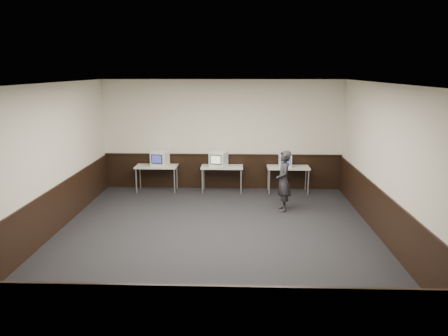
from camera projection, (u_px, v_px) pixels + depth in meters
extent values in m
plane|color=black|center=(215.00, 238.00, 9.21)|extent=(8.00, 8.00, 0.00)
plane|color=white|center=(215.00, 84.00, 8.50)|extent=(8.00, 8.00, 0.00)
plane|color=silver|center=(223.00, 135.00, 12.75)|extent=(7.00, 0.00, 7.00)
plane|color=silver|center=(195.00, 238.00, 4.95)|extent=(7.00, 0.00, 7.00)
plane|color=silver|center=(45.00, 162.00, 8.98)|extent=(0.00, 8.00, 8.00)
plane|color=silver|center=(389.00, 165.00, 8.73)|extent=(0.00, 8.00, 8.00)
cube|color=black|center=(223.00, 172.00, 12.98)|extent=(6.98, 0.04, 1.00)
cube|color=black|center=(197.00, 323.00, 5.22)|extent=(6.98, 0.04, 1.00)
cube|color=black|center=(51.00, 213.00, 9.22)|extent=(0.04, 7.98, 1.00)
cube|color=black|center=(384.00, 217.00, 8.98)|extent=(0.04, 7.98, 1.00)
cube|color=black|center=(223.00, 155.00, 12.84)|extent=(6.98, 0.06, 0.04)
cube|color=silver|center=(157.00, 166.00, 12.62)|extent=(1.20, 0.60, 0.04)
cylinder|color=#999999|center=(136.00, 181.00, 12.48)|extent=(0.04, 0.04, 0.71)
cylinder|color=#999999|center=(174.00, 181.00, 12.44)|extent=(0.04, 0.04, 0.71)
cylinder|color=#999999|center=(140.00, 177.00, 12.97)|extent=(0.04, 0.04, 0.71)
cylinder|color=#999999|center=(177.00, 177.00, 12.93)|extent=(0.04, 0.04, 0.71)
cube|color=silver|center=(222.00, 167.00, 12.55)|extent=(1.20, 0.60, 0.04)
cylinder|color=#999999|center=(202.00, 181.00, 12.41)|extent=(0.04, 0.04, 0.71)
cylinder|color=#999999|center=(241.00, 182.00, 12.37)|extent=(0.04, 0.04, 0.71)
cylinder|color=#999999|center=(204.00, 177.00, 12.90)|extent=(0.04, 0.04, 0.71)
cylinder|color=#999999|center=(241.00, 178.00, 12.86)|extent=(0.04, 0.04, 0.71)
cube|color=silver|center=(288.00, 167.00, 12.49)|extent=(1.20, 0.60, 0.04)
cylinder|color=#999999|center=(269.00, 182.00, 12.35)|extent=(0.04, 0.04, 0.71)
cylinder|color=#999999|center=(308.00, 182.00, 12.31)|extent=(0.04, 0.04, 0.71)
cylinder|color=#999999|center=(268.00, 178.00, 12.83)|extent=(0.04, 0.04, 0.71)
cylinder|color=#999999|center=(306.00, 178.00, 12.80)|extent=(0.04, 0.04, 0.71)
cube|color=white|center=(160.00, 158.00, 12.56)|extent=(0.53, 0.54, 0.44)
cube|color=black|center=(157.00, 159.00, 12.34)|extent=(0.33, 0.09, 0.26)
cube|color=#323A96|center=(157.00, 159.00, 12.33)|extent=(0.28, 0.06, 0.22)
cube|color=white|center=(219.00, 159.00, 12.47)|extent=(0.56, 0.57, 0.44)
cube|color=black|center=(216.00, 160.00, 12.25)|extent=(0.32, 0.11, 0.26)
cube|color=beige|center=(216.00, 160.00, 12.24)|extent=(0.28, 0.09, 0.22)
cube|color=white|center=(285.00, 161.00, 12.42)|extent=(0.35, 0.37, 0.35)
cube|color=black|center=(286.00, 162.00, 12.23)|extent=(0.26, 0.02, 0.21)
cube|color=#3D5AB4|center=(286.00, 162.00, 12.22)|extent=(0.23, 0.00, 0.18)
imported|color=#252429|center=(283.00, 181.00, 10.82)|extent=(0.38, 0.57, 1.53)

